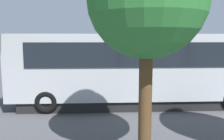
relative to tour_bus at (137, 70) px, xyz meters
The scene contains 13 objects.
ground_plane 4.62m from the tour_bus, 103.96° to the right, with size 80.00×80.00×0.00m, color #4C4C51.
tour_bus is the anchor object (origin of this frame).
spectator_far_left 3.14m from the tour_bus, 112.54° to the right, with size 0.58×0.36×1.73m.
spectator_left 3.21m from the tour_bus, 97.82° to the right, with size 0.57×0.39×1.73m.
spectator_centre 3.09m from the tour_bus, 77.05° to the right, with size 0.58×0.36×1.78m.
spectator_right 3.53m from the tour_bus, 65.38° to the right, with size 0.58×0.35×1.69m.
parked_motorcycle_silver 3.50m from the tour_bus, 139.56° to the right, with size 2.05×0.58×0.99m.
stunt_motorcycle 6.49m from the tour_bus, 66.46° to the right, with size 2.03×0.58×1.68m.
traffic_cone 5.36m from the tour_bus, 83.73° to the right, with size 0.34×0.34×0.63m.
bay_line_a 6.53m from the tour_bus, 132.80° to the right, with size 0.25×4.86×0.01m.
bay_line_b 5.24m from the tour_bus, 111.23° to the right, with size 0.22×3.92×0.01m.
bay_line_c 4.97m from the tour_bus, 81.52° to the right, with size 0.24×4.46×0.01m.
bay_line_d 5.86m from the tour_bus, 55.53° to the right, with size 0.24×4.47×0.01m.
Camera 1 is at (3.03, 14.80, 3.05)m, focal length 37.97 mm.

